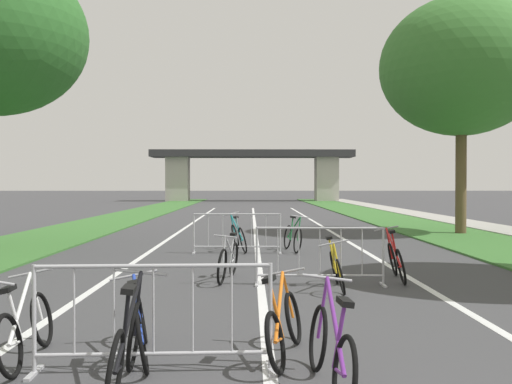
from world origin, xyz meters
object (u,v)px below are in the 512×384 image
object	(u,v)px
bicycle_blue_1	(141,325)
bicycle_purple_3	(330,350)
crowd_barrier_nearest	(153,319)
bicycle_red_8	(396,261)
crowd_barrier_second	(320,256)
bicycle_silver_9	(228,261)
bicycle_black_6	(126,348)
bicycle_teal_5	(238,237)
tree_right_pine_far	(462,67)
bicycle_white_0	(26,328)
bicycle_green_2	(293,237)
bicycle_orange_7	(284,325)
crowd_barrier_third	(237,234)
bicycle_yellow_4	(336,269)

from	to	relation	value
bicycle_blue_1	bicycle_purple_3	xyz separation A→B (m)	(1.84, -0.96, 0.02)
crowd_barrier_nearest	bicycle_red_8	distance (m)	6.29
crowd_barrier_second	bicycle_silver_9	xyz separation A→B (m)	(-1.66, 0.56, -0.15)
bicycle_black_6	bicycle_silver_9	size ratio (longest dim) A/B	1.03
bicycle_silver_9	bicycle_teal_5	bearing A→B (deg)	-81.49
crowd_barrier_second	bicycle_silver_9	distance (m)	1.76
tree_right_pine_far	bicycle_white_0	world-z (taller)	tree_right_pine_far
bicycle_green_2	bicycle_red_8	world-z (taller)	same
bicycle_orange_7	bicycle_white_0	bearing A→B (deg)	-164.01
bicycle_silver_9	bicycle_orange_7	bearing A→B (deg)	108.87
tree_right_pine_far	crowd_barrier_third	bearing A→B (deg)	-145.34
bicycle_white_0	bicycle_black_6	distance (m)	1.48
bicycle_teal_5	bicycle_red_8	bearing A→B (deg)	-68.61
crowd_barrier_third	bicycle_yellow_4	size ratio (longest dim) A/B	1.42
bicycle_green_2	bicycle_yellow_4	world-z (taller)	bicycle_green_2
crowd_barrier_second	bicycle_white_0	bearing A→B (deg)	-129.64
tree_right_pine_far	bicycle_green_2	distance (m)	9.93
bicycle_yellow_4	bicycle_orange_7	xyz separation A→B (m)	(-1.13, -3.79, -0.01)
bicycle_white_0	bicycle_teal_5	distance (m)	9.58
bicycle_yellow_4	bicycle_red_8	distance (m)	1.53
bicycle_green_2	bicycle_orange_7	xyz separation A→B (m)	(-0.79, -9.31, -0.04)
bicycle_blue_1	bicycle_silver_9	distance (m)	4.79
crowd_barrier_nearest	bicycle_orange_7	bearing A→B (deg)	18.87
crowd_barrier_second	crowd_barrier_third	world-z (taller)	same
crowd_barrier_third	bicycle_white_0	distance (m)	9.11
bicycle_teal_5	bicycle_red_8	size ratio (longest dim) A/B	1.02
bicycle_blue_1	bicycle_red_8	distance (m)	6.07
bicycle_silver_9	tree_right_pine_far	bearing A→B (deg)	-120.31
crowd_barrier_second	bicycle_purple_3	xyz separation A→B (m)	(-0.55, -5.14, -0.15)
crowd_barrier_nearest	bicycle_green_2	distance (m)	9.97
bicycle_purple_3	bicycle_silver_9	bearing A→B (deg)	97.12
crowd_barrier_second	crowd_barrier_third	distance (m)	4.89
bicycle_purple_3	bicycle_red_8	bearing A→B (deg)	66.08
bicycle_purple_3	bicycle_white_0	bearing A→B (deg)	159.95
bicycle_teal_5	bicycle_silver_9	xyz separation A→B (m)	(-0.09, -4.54, -0.03)
bicycle_purple_3	bicycle_yellow_4	world-z (taller)	bicycle_purple_3
bicycle_yellow_4	bicycle_teal_5	size ratio (longest dim) A/B	0.93
bicycle_green_2	bicycle_teal_5	bearing A→B (deg)	-9.88
bicycle_red_8	bicycle_purple_3	bearing A→B (deg)	-103.79
crowd_barrier_third	bicycle_silver_9	distance (m)	4.07
bicycle_white_0	tree_right_pine_far	bearing A→B (deg)	51.52
tree_right_pine_far	bicycle_white_0	bearing A→B (deg)	-124.52
bicycle_black_6	bicycle_silver_9	xyz separation A→B (m)	(0.67, 5.67, -0.02)
crowd_barrier_nearest	bicycle_white_0	size ratio (longest dim) A/B	1.42
crowd_barrier_second	bicycle_white_0	world-z (taller)	crowd_barrier_second
crowd_barrier_third	bicycle_black_6	xyz separation A→B (m)	(-0.74, -9.74, -0.13)
tree_right_pine_far	bicycle_teal_5	bearing A→B (deg)	-147.62
crowd_barrier_second	bicycle_yellow_4	size ratio (longest dim) A/B	1.43
bicycle_green_2	bicycle_teal_5	world-z (taller)	bicycle_teal_5
crowd_barrier_nearest	crowd_barrier_third	xyz separation A→B (m)	(0.58, 9.24, 0.00)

